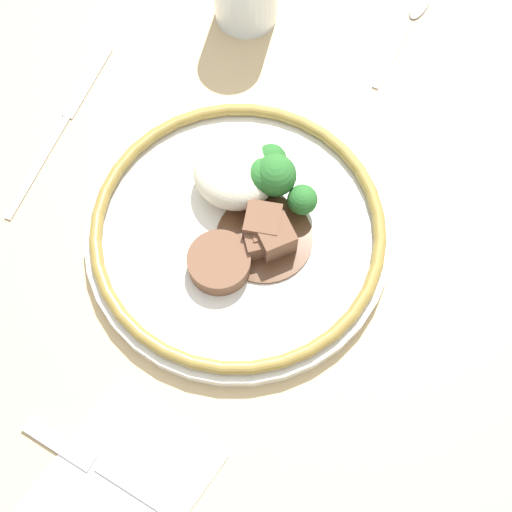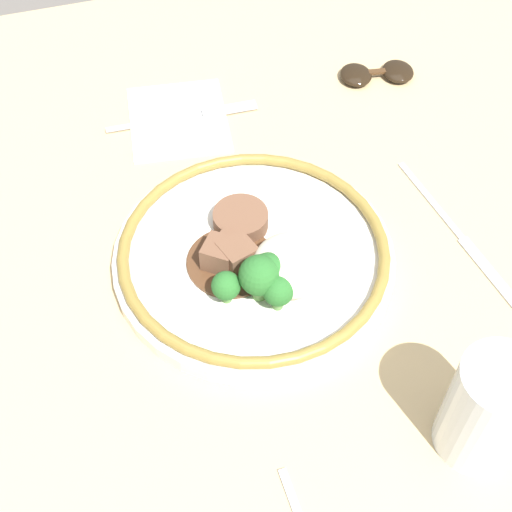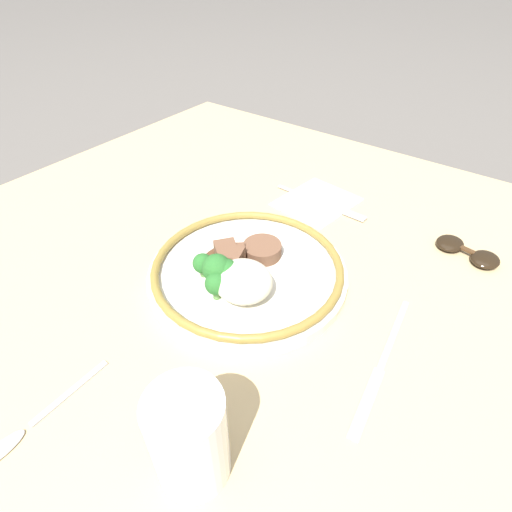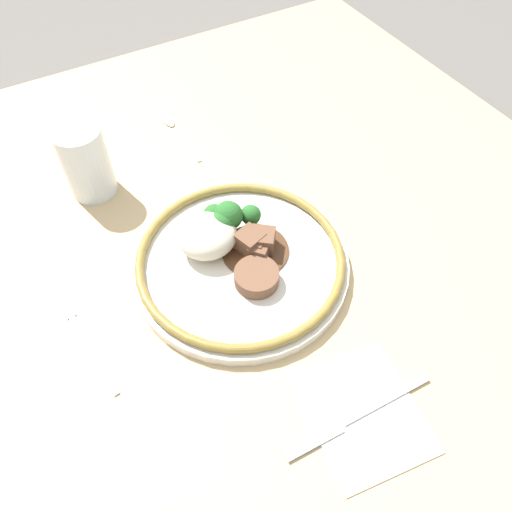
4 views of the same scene
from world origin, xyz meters
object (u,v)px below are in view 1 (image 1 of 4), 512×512
Objects in this scene: fork at (98,467)px; spoon at (414,16)px; plate at (241,224)px; knife at (64,122)px.

fork is 0.57m from spoon.
plate is 0.22m from knife.
knife is 1.44× the size of spoon.
fork is 1.23× the size of spoon.
knife is 0.40m from spoon.
plate is at bearing 171.49° from spoon.
plate reaches higher than knife.
fork is (-0.25, 0.00, -0.02)m from plate.
fork is at bearing -147.84° from knife.
knife is at bearing 137.63° from spoon.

